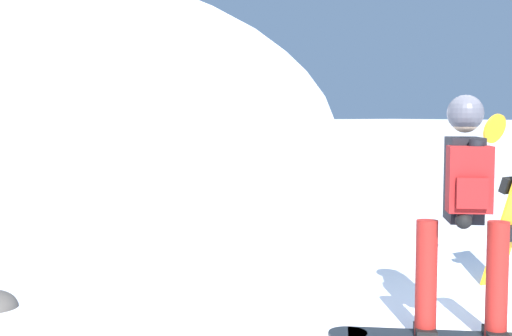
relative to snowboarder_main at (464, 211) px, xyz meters
name	(u,v)px	position (x,y,z in m)	size (l,w,h in m)	color
ground_plane	(459,315)	(0.48, 0.42, -0.92)	(300.00, 300.00, 0.00)	white
snowboarder_main	(464,211)	(0.00, 0.00, 0.00)	(1.46, 1.30, 1.71)	black
spare_snowboard	(511,200)	(1.54, 0.73, -0.11)	(0.28, 0.53, 1.59)	orange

